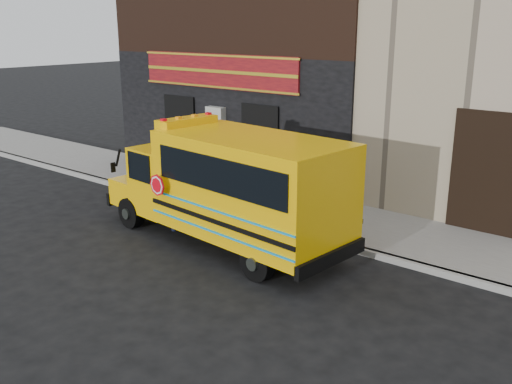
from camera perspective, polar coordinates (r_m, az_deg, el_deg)
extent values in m
plane|color=black|center=(12.62, -3.41, -7.52)|extent=(120.00, 120.00, 0.00)
cube|color=gray|center=(14.47, 3.52, -3.98)|extent=(40.00, 0.20, 0.15)
cube|color=slate|center=(15.65, 6.71, -2.47)|extent=(40.00, 3.00, 0.15)
cube|color=black|center=(19.23, -3.49, 7.54)|extent=(10.00, 0.30, 4.00)
cube|color=#311A10|center=(19.01, -3.68, 18.02)|extent=(10.00, 0.28, 3.00)
cube|color=#4E0B15|center=(18.93, -3.92, 11.97)|extent=(6.50, 0.12, 1.10)
cube|color=black|center=(20.50, -7.49, 5.86)|extent=(1.30, 0.10, 2.50)
cube|color=black|center=(18.11, 0.47, 4.60)|extent=(1.30, 0.10, 2.50)
cylinder|color=black|center=(15.22, -12.36, -2.02)|extent=(0.82, 0.36, 0.80)
cylinder|color=black|center=(16.27, -6.79, -0.53)|extent=(0.82, 0.36, 0.80)
cylinder|color=black|center=(11.86, 0.15, -7.02)|extent=(0.82, 0.36, 0.80)
cylinder|color=black|center=(13.18, 5.94, -4.63)|extent=(0.82, 0.36, 0.80)
cube|color=#F5B305|center=(15.96, -10.51, 0.47)|extent=(1.19, 2.09, 0.70)
cube|color=black|center=(16.47, -11.57, 0.00)|extent=(0.32, 2.05, 0.35)
cube|color=#F5B305|center=(14.97, -8.17, 1.50)|extent=(1.40, 2.21, 1.70)
cube|color=black|center=(15.32, -9.53, 3.32)|extent=(0.23, 1.80, 0.90)
cube|color=#F5B305|center=(12.81, -0.40, 0.59)|extent=(4.69, 2.63, 2.25)
cube|color=black|center=(11.76, 7.57, -6.57)|extent=(0.33, 2.20, 0.30)
cube|color=black|center=(11.88, -3.84, 1.68)|extent=(3.89, 0.42, 0.75)
cube|color=#F5B305|center=(14.19, -6.92, 6.84)|extent=(0.65, 1.64, 0.28)
cylinder|color=red|center=(13.35, -9.86, 0.68)|extent=(0.52, 0.08, 0.52)
imported|color=black|center=(14.74, -8.12, -1.67)|extent=(1.98, 0.84, 1.16)
imported|color=black|center=(14.58, -7.82, -0.94)|extent=(0.55, 0.68, 1.60)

